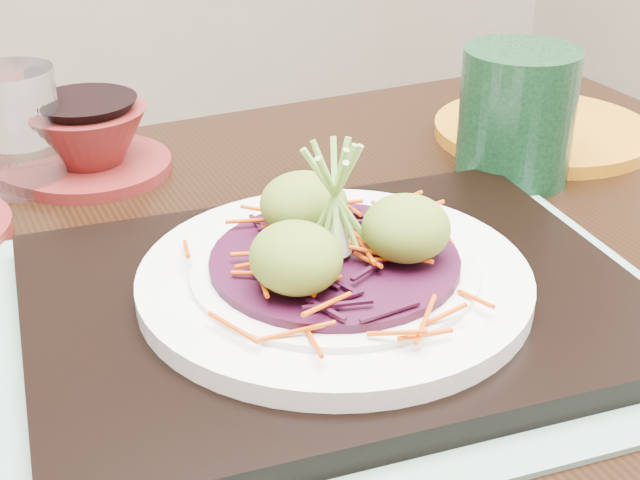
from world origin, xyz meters
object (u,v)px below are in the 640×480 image
yellow_plate (543,131)px  dining_table (261,394)px  white_plate (334,278)px  serving_tray (334,301)px  green_jar (517,115)px  water_glass (17,129)px  terracotta_bowl_set (89,144)px

yellow_plate → dining_table: bearing=-160.9°
white_plate → serving_tray: bearing=0.0°
serving_tray → yellow_plate: size_ratio=1.84×
green_jar → water_glass: bearing=153.1°
yellow_plate → green_jar: 0.13m
green_jar → serving_tray: bearing=-154.1°
water_glass → green_jar: green_jar is taller
white_plate → green_jar: (0.26, 0.13, 0.03)m
white_plate → water_glass: size_ratio=2.44×
water_glass → dining_table: bearing=-69.7°
serving_tray → terracotta_bowl_set: size_ratio=2.27×
terracotta_bowl_set → green_jar: bearing=-31.0°
serving_tray → white_plate: bearing=0.0°
water_glass → yellow_plate: water_glass is taller
white_plate → terracotta_bowl_set: terracotta_bowl_set is taller
terracotta_bowl_set → yellow_plate: (0.43, -0.14, -0.02)m
water_glass → serving_tray: bearing=-67.9°
water_glass → terracotta_bowl_set: 0.07m
dining_table → serving_tray: serving_tray is taller
terracotta_bowl_set → green_jar: 0.39m
serving_tray → terracotta_bowl_set: 0.34m
green_jar → dining_table: bearing=-166.3°
terracotta_bowl_set → serving_tray: bearing=-77.6°
terracotta_bowl_set → yellow_plate: 0.45m
white_plate → terracotta_bowl_set: 0.34m
serving_tray → white_plate: white_plate is taller
dining_table → terracotta_bowl_set: terracotta_bowl_set is taller
dining_table → white_plate: 0.14m
serving_tray → white_plate: 0.02m
yellow_plate → serving_tray: bearing=-152.0°
terracotta_bowl_set → yellow_plate: size_ratio=0.81×
serving_tray → water_glass: 0.36m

